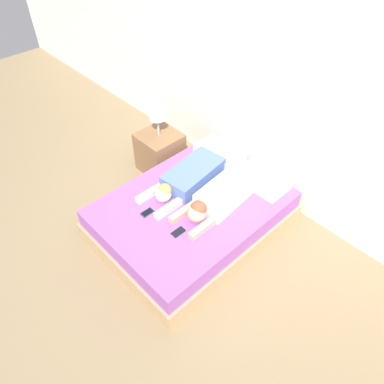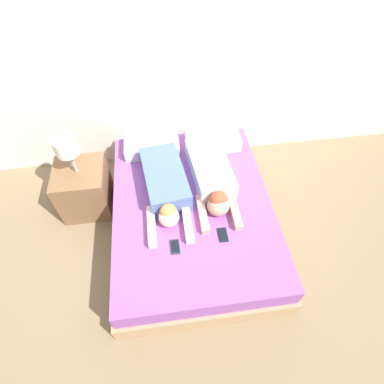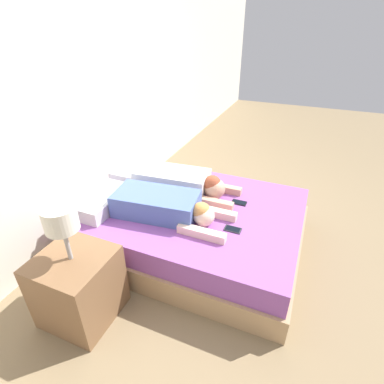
{
  "view_description": "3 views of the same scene",
  "coord_description": "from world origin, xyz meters",
  "px_view_note": "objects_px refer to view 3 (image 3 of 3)",
  "views": [
    {
      "loc": [
        2.08,
        -1.97,
        3.35
      ],
      "look_at": [
        0.0,
        0.0,
        0.59
      ],
      "focal_mm": 35.0,
      "sensor_mm": 36.0,
      "label": 1
    },
    {
      "loc": [
        -0.23,
        -1.69,
        2.72
      ],
      "look_at": [
        0.0,
        0.0,
        0.59
      ],
      "focal_mm": 28.0,
      "sensor_mm": 36.0,
      "label": 2
    },
    {
      "loc": [
        -2.18,
        -0.91,
        1.98
      ],
      "look_at": [
        0.0,
        0.0,
        0.59
      ],
      "focal_mm": 28.0,
      "sensor_mm": 36.0,
      "label": 3
    }
  ],
  "objects_px": {
    "bed": "(192,225)",
    "cell_phone_left": "(233,229)",
    "pillow_head_left": "(100,200)",
    "nightstand": "(78,283)",
    "person_right": "(183,182)",
    "cell_phone_right": "(239,203)",
    "pillow_head_right": "(138,171)",
    "person_left": "(166,206)"
  },
  "relations": [
    {
      "from": "cell_phone_left",
      "to": "cell_phone_right",
      "type": "xyz_separation_m",
      "value": [
        0.43,
        0.06,
        0.0
      ]
    },
    {
      "from": "bed",
      "to": "person_right",
      "type": "xyz_separation_m",
      "value": [
        0.22,
        0.2,
        0.33
      ]
    },
    {
      "from": "bed",
      "to": "nightstand",
      "type": "distance_m",
      "value": 1.18
    },
    {
      "from": "person_right",
      "to": "cell_phone_left",
      "type": "distance_m",
      "value": 0.79
    },
    {
      "from": "cell_phone_right",
      "to": "nightstand",
      "type": "relative_size",
      "value": 0.15
    },
    {
      "from": "bed",
      "to": "cell_phone_right",
      "type": "xyz_separation_m",
      "value": [
        0.22,
        -0.4,
        0.23
      ]
    },
    {
      "from": "bed",
      "to": "pillow_head_right",
      "type": "relative_size",
      "value": 3.52
    },
    {
      "from": "bed",
      "to": "nightstand",
      "type": "height_order",
      "value": "nightstand"
    },
    {
      "from": "bed",
      "to": "person_right",
      "type": "relative_size",
      "value": 1.92
    },
    {
      "from": "person_left",
      "to": "cell_phone_right",
      "type": "distance_m",
      "value": 0.72
    },
    {
      "from": "person_left",
      "to": "cell_phone_left",
      "type": "xyz_separation_m",
      "value": [
        0.03,
        -0.61,
        -0.09
      ]
    },
    {
      "from": "pillow_head_right",
      "to": "person_right",
      "type": "bearing_deg",
      "value": -101.05
    },
    {
      "from": "person_left",
      "to": "cell_phone_left",
      "type": "distance_m",
      "value": 0.62
    },
    {
      "from": "pillow_head_left",
      "to": "pillow_head_right",
      "type": "bearing_deg",
      "value": 0.0
    },
    {
      "from": "person_right",
      "to": "person_left",
      "type": "bearing_deg",
      "value": -174.9
    },
    {
      "from": "cell_phone_right",
      "to": "nightstand",
      "type": "bearing_deg",
      "value": 147.21
    },
    {
      "from": "pillow_head_left",
      "to": "person_left",
      "type": "xyz_separation_m",
      "value": [
        0.1,
        -0.63,
        0.03
      ]
    },
    {
      "from": "cell_phone_right",
      "to": "person_right",
      "type": "bearing_deg",
      "value": 89.76
    },
    {
      "from": "pillow_head_right",
      "to": "cell_phone_left",
      "type": "distance_m",
      "value": 1.36
    },
    {
      "from": "pillow_head_right",
      "to": "cell_phone_right",
      "type": "height_order",
      "value": "pillow_head_right"
    },
    {
      "from": "person_right",
      "to": "cell_phone_right",
      "type": "height_order",
      "value": "person_right"
    },
    {
      "from": "bed",
      "to": "cell_phone_right",
      "type": "relative_size",
      "value": 14.48
    },
    {
      "from": "cell_phone_right",
      "to": "person_left",
      "type": "bearing_deg",
      "value": 129.23
    },
    {
      "from": "bed",
      "to": "nightstand",
      "type": "bearing_deg",
      "value": 157.81
    },
    {
      "from": "pillow_head_left",
      "to": "nightstand",
      "type": "xyz_separation_m",
      "value": [
        -0.75,
        -0.34,
        -0.2
      ]
    },
    {
      "from": "bed",
      "to": "cell_phone_left",
      "type": "height_order",
      "value": "cell_phone_left"
    },
    {
      "from": "person_left",
      "to": "pillow_head_left",
      "type": "bearing_deg",
      "value": 99.18
    },
    {
      "from": "bed",
      "to": "nightstand",
      "type": "xyz_separation_m",
      "value": [
        -1.09,
        0.44,
        0.09
      ]
    },
    {
      "from": "person_left",
      "to": "nightstand",
      "type": "relative_size",
      "value": 1.12
    },
    {
      "from": "bed",
      "to": "cell_phone_left",
      "type": "xyz_separation_m",
      "value": [
        -0.21,
        -0.46,
        0.23
      ]
    },
    {
      "from": "pillow_head_left",
      "to": "person_right",
      "type": "distance_m",
      "value": 0.81
    },
    {
      "from": "pillow_head_left",
      "to": "cell_phone_right",
      "type": "relative_size",
      "value": 4.11
    },
    {
      "from": "person_right",
      "to": "nightstand",
      "type": "relative_size",
      "value": 1.1
    },
    {
      "from": "cell_phone_left",
      "to": "nightstand",
      "type": "height_order",
      "value": "nightstand"
    },
    {
      "from": "pillow_head_left",
      "to": "person_left",
      "type": "bearing_deg",
      "value": -80.82
    },
    {
      "from": "pillow_head_right",
      "to": "person_right",
      "type": "xyz_separation_m",
      "value": [
        -0.11,
        -0.59,
        0.04
      ]
    },
    {
      "from": "cell_phone_right",
      "to": "nightstand",
      "type": "height_order",
      "value": "nightstand"
    },
    {
      "from": "person_right",
      "to": "cell_phone_left",
      "type": "bearing_deg",
      "value": -123.27
    },
    {
      "from": "pillow_head_left",
      "to": "person_right",
      "type": "height_order",
      "value": "person_right"
    },
    {
      "from": "pillow_head_right",
      "to": "person_left",
      "type": "distance_m",
      "value": 0.85
    },
    {
      "from": "person_right",
      "to": "cell_phone_right",
      "type": "relative_size",
      "value": 7.56
    },
    {
      "from": "cell_phone_left",
      "to": "cell_phone_right",
      "type": "relative_size",
      "value": 1.0
    }
  ]
}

